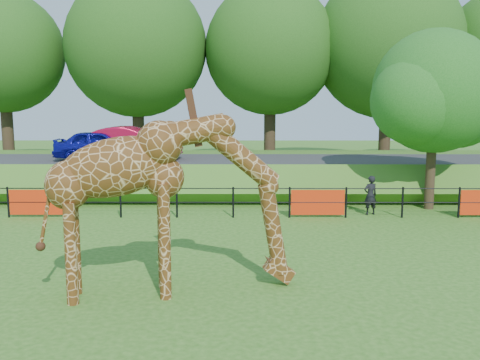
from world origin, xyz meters
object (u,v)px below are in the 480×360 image
(visitor, at_px, (370,195))
(tree_east, at_px, (437,96))
(car_blue, at_px, (100,145))
(car_red, at_px, (131,143))
(giraffe, at_px, (171,205))

(visitor, relative_size, tree_east, 0.21)
(visitor, bearing_deg, car_blue, -42.66)
(car_red, bearing_deg, giraffe, -160.14)
(giraffe, xyz_separation_m, car_blue, (-4.94, 13.07, 0.17))
(tree_east, bearing_deg, visitor, -156.93)
(car_blue, height_order, car_red, car_red)
(giraffe, bearing_deg, car_red, 94.17)
(car_blue, relative_size, visitor, 2.83)
(giraffe, relative_size, car_red, 1.18)
(car_blue, height_order, tree_east, tree_east)
(car_red, bearing_deg, car_blue, 112.38)
(car_red, bearing_deg, tree_east, -104.66)
(car_red, xyz_separation_m, visitor, (9.82, -5.49, -1.46))
(car_red, xyz_separation_m, tree_east, (12.43, -4.38, 2.10))
(car_red, height_order, visitor, car_red)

